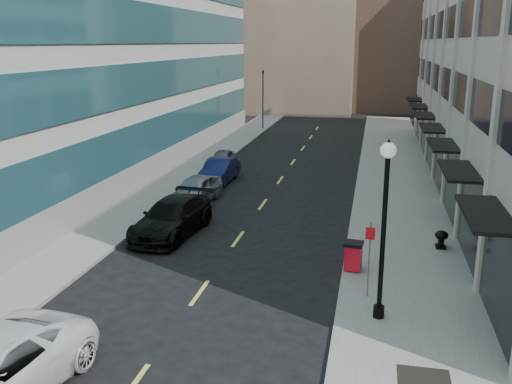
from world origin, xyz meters
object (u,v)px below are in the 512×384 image
at_px(traffic_signal, 263,74).
at_px(sign_post, 370,250).
at_px(car_silver_sedan, 196,190).
at_px(urn_planter, 441,238).
at_px(car_blue_sedan, 219,171).
at_px(car_black_pickup, 172,218).
at_px(car_grey_sedan, 222,159).
at_px(lamppost, 384,216).
at_px(trash_bin, 353,255).

distance_m(traffic_signal, sign_post, 41.19).
xyz_separation_m(car_silver_sedan, urn_planter, (12.86, -5.28, -0.14)).
relative_size(car_blue_sedan, urn_planter, 5.87).
distance_m(car_black_pickup, car_grey_sedan, 15.13).
height_order(lamppost, sign_post, lamppost).
distance_m(car_blue_sedan, car_grey_sedan, 4.66).
bearing_deg(urn_planter, car_blue_sedan, 141.42).
height_order(car_black_pickup, car_blue_sedan, car_black_pickup).
distance_m(car_black_pickup, car_blue_sedan, 10.51).
height_order(trash_bin, lamppost, lamppost).
relative_size(lamppost, urn_planter, 7.47).
xyz_separation_m(traffic_signal, car_silver_sedan, (1.70, -28.46, -4.94)).
bearing_deg(lamppost, urn_planter, 69.61).
height_order(traffic_signal, car_blue_sedan, traffic_signal).
bearing_deg(traffic_signal, car_black_pickup, -86.13).
bearing_deg(car_silver_sedan, sign_post, -40.60).
height_order(trash_bin, sign_post, sign_post).
height_order(car_blue_sedan, urn_planter, car_blue_sedan).
height_order(car_blue_sedan, lamppost, lamppost).
distance_m(car_black_pickup, trash_bin, 9.12).
distance_m(lamppost, sign_post, 2.36).
relative_size(car_grey_sedan, urn_planter, 4.69).
relative_size(car_grey_sedan, trash_bin, 3.21).
height_order(traffic_signal, urn_planter, traffic_signal).
bearing_deg(car_blue_sedan, car_grey_sedan, 104.76).
bearing_deg(car_silver_sedan, car_blue_sedan, 97.17).
distance_m(car_black_pickup, lamppost, 12.15).
height_order(car_blue_sedan, car_grey_sedan, car_blue_sedan).
height_order(traffic_signal, trash_bin, traffic_signal).
xyz_separation_m(traffic_signal, trash_bin, (10.90, -37.03, -4.94)).
relative_size(car_black_pickup, car_silver_sedan, 1.28).
height_order(car_grey_sedan, trash_bin, trash_bin).
bearing_deg(traffic_signal, urn_planter, -66.66).
relative_size(car_silver_sedan, lamppost, 0.77).
bearing_deg(car_blue_sedan, traffic_signal, 96.25).
relative_size(car_black_pickup, urn_planter, 7.34).
distance_m(car_grey_sedan, lamppost, 24.82).
bearing_deg(car_silver_sedan, lamppost, -43.23).
height_order(sign_post, urn_planter, sign_post).
bearing_deg(car_silver_sedan, traffic_signal, 100.85).
bearing_deg(traffic_signal, car_silver_sedan, -86.58).
bearing_deg(car_blue_sedan, car_silver_sedan, -88.20).
relative_size(car_silver_sedan, car_blue_sedan, 0.98).
bearing_deg(car_black_pickup, urn_planter, 6.93).
bearing_deg(trash_bin, urn_planter, 48.53).
bearing_deg(urn_planter, traffic_signal, 113.34).
relative_size(trash_bin, lamppost, 0.20).
bearing_deg(trash_bin, car_grey_sedan, 126.03).
bearing_deg(car_silver_sedan, car_black_pickup, -76.40).
distance_m(car_grey_sedan, trash_bin, 20.75).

